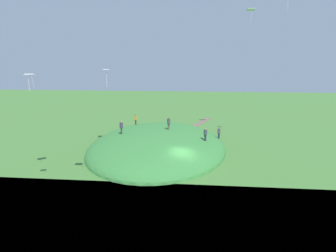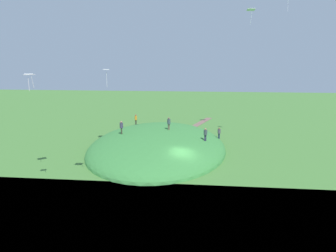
{
  "view_description": "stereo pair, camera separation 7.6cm",
  "coord_description": "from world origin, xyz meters",
  "px_view_note": "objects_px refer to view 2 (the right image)",
  "views": [
    {
      "loc": [
        -30.97,
        -1.21,
        11.74
      ],
      "look_at": [
        2.49,
        1.95,
        4.09
      ],
      "focal_mm": 31.24,
      "sensor_mm": 36.0,
      "label": 1
    },
    {
      "loc": [
        -30.97,
        -1.29,
        11.74
      ],
      "look_at": [
        2.49,
        1.95,
        4.09
      ],
      "focal_mm": 31.24,
      "sensor_mm": 36.0,
      "label": 2
    }
  ],
  "objects_px": {
    "person_walking_path": "(205,133)",
    "person_near_shore": "(121,126)",
    "person_watching_kites": "(169,122)",
    "person_on_hilltop": "(136,118)",
    "kite_5": "(106,70)",
    "kite_4": "(29,75)",
    "kite_3": "(251,10)",
    "kite_1": "(29,75)",
    "person_with_child": "(219,132)"
  },
  "relations": [
    {
      "from": "person_on_hilltop",
      "to": "kite_1",
      "type": "distance_m",
      "value": 24.13
    },
    {
      "from": "person_walking_path",
      "to": "person_on_hilltop",
      "type": "relative_size",
      "value": 0.92
    },
    {
      "from": "person_on_hilltop",
      "to": "kite_5",
      "type": "height_order",
      "value": "kite_5"
    },
    {
      "from": "person_watching_kites",
      "to": "person_on_hilltop",
      "type": "bearing_deg",
      "value": -92.15
    },
    {
      "from": "person_walking_path",
      "to": "kite_4",
      "type": "relative_size",
      "value": 1.52
    },
    {
      "from": "person_with_child",
      "to": "person_on_hilltop",
      "type": "distance_m",
      "value": 15.05
    },
    {
      "from": "kite_1",
      "to": "kite_3",
      "type": "xyz_separation_m",
      "value": [
        20.03,
        -22.66,
        8.3
      ]
    },
    {
      "from": "person_with_child",
      "to": "kite_1",
      "type": "xyz_separation_m",
      "value": [
        -15.27,
        18.44,
        8.58
      ]
    },
    {
      "from": "person_watching_kites",
      "to": "person_walking_path",
      "type": "distance_m",
      "value": 5.83
    },
    {
      "from": "person_on_hilltop",
      "to": "kite_4",
      "type": "xyz_separation_m",
      "value": [
        -25.87,
        2.8,
        8.48
      ]
    },
    {
      "from": "kite_5",
      "to": "kite_1",
      "type": "bearing_deg",
      "value": 160.42
    },
    {
      "from": "kite_5",
      "to": "person_walking_path",
      "type": "bearing_deg",
      "value": -89.36
    },
    {
      "from": "person_watching_kites",
      "to": "kite_4",
      "type": "distance_m",
      "value": 21.17
    },
    {
      "from": "person_near_shore",
      "to": "kite_3",
      "type": "height_order",
      "value": "kite_3"
    },
    {
      "from": "kite_1",
      "to": "kite_4",
      "type": "relative_size",
      "value": 1.34
    },
    {
      "from": "person_walking_path",
      "to": "person_near_shore",
      "type": "height_order",
      "value": "person_near_shore"
    },
    {
      "from": "kite_1",
      "to": "kite_5",
      "type": "bearing_deg",
      "value": -19.58
    },
    {
      "from": "kite_1",
      "to": "kite_4",
      "type": "xyz_separation_m",
      "value": [
        -3.77,
        -2.25,
        0.23
      ]
    },
    {
      "from": "person_walking_path",
      "to": "person_on_hilltop",
      "type": "height_order",
      "value": "person_walking_path"
    },
    {
      "from": "kite_1",
      "to": "person_near_shore",
      "type": "bearing_deg",
      "value": -23.26
    },
    {
      "from": "person_watching_kites",
      "to": "kite_1",
      "type": "xyz_separation_m",
      "value": [
        -13.89,
        11.41,
        7.03
      ]
    },
    {
      "from": "person_with_child",
      "to": "person_near_shore",
      "type": "xyz_separation_m",
      "value": [
        -3.22,
        13.27,
        1.28
      ]
    },
    {
      "from": "kite_5",
      "to": "kite_4",
      "type": "bearing_deg",
      "value": 173.77
    },
    {
      "from": "kite_1",
      "to": "person_on_hilltop",
      "type": "bearing_deg",
      "value": -12.86
    },
    {
      "from": "kite_3",
      "to": "kite_4",
      "type": "distance_m",
      "value": 32.37
    },
    {
      "from": "person_watching_kites",
      "to": "person_with_child",
      "type": "distance_m",
      "value": 7.34
    },
    {
      "from": "person_walking_path",
      "to": "kite_3",
      "type": "bearing_deg",
      "value": 71.82
    },
    {
      "from": "person_watching_kites",
      "to": "person_on_hilltop",
      "type": "height_order",
      "value": "person_watching_kites"
    },
    {
      "from": "kite_4",
      "to": "kite_3",
      "type": "bearing_deg",
      "value": -40.63
    },
    {
      "from": "person_near_shore",
      "to": "kite_4",
      "type": "relative_size",
      "value": 1.64
    },
    {
      "from": "person_walking_path",
      "to": "kite_3",
      "type": "xyz_separation_m",
      "value": [
        9.1,
        -6.28,
        16.03
      ]
    },
    {
      "from": "kite_3",
      "to": "kite_4",
      "type": "xyz_separation_m",
      "value": [
        -23.79,
        20.41,
        -8.07
      ]
    },
    {
      "from": "person_near_shore",
      "to": "kite_5",
      "type": "height_order",
      "value": "kite_5"
    },
    {
      "from": "person_watching_kites",
      "to": "person_near_shore",
      "type": "relative_size",
      "value": 0.98
    },
    {
      "from": "kite_3",
      "to": "kite_4",
      "type": "relative_size",
      "value": 2.02
    },
    {
      "from": "person_watching_kites",
      "to": "kite_3",
      "type": "bearing_deg",
      "value": 168.69
    },
    {
      "from": "person_watching_kites",
      "to": "kite_4",
      "type": "relative_size",
      "value": 1.6
    },
    {
      "from": "kite_1",
      "to": "kite_3",
      "type": "distance_m",
      "value": 31.36
    },
    {
      "from": "person_on_hilltop",
      "to": "kite_5",
      "type": "relative_size",
      "value": 0.83
    },
    {
      "from": "person_watching_kites",
      "to": "person_on_hilltop",
      "type": "relative_size",
      "value": 0.97
    },
    {
      "from": "person_walking_path",
      "to": "kite_5",
      "type": "distance_m",
      "value": 14.77
    },
    {
      "from": "kite_4",
      "to": "kite_5",
      "type": "relative_size",
      "value": 0.5
    },
    {
      "from": "kite_4",
      "to": "person_walking_path",
      "type": "bearing_deg",
      "value": -43.88
    },
    {
      "from": "person_on_hilltop",
      "to": "kite_5",
      "type": "bearing_deg",
      "value": 111.19
    },
    {
      "from": "person_walking_path",
      "to": "person_on_hilltop",
      "type": "xyz_separation_m",
      "value": [
        11.18,
        11.33,
        -0.52
      ]
    },
    {
      "from": "person_on_hilltop",
      "to": "kite_5",
      "type": "xyz_separation_m",
      "value": [
        -11.32,
        1.21,
        8.33
      ]
    },
    {
      "from": "person_near_shore",
      "to": "kite_1",
      "type": "distance_m",
      "value": 15.0
    },
    {
      "from": "person_watching_kites",
      "to": "kite_1",
      "type": "relative_size",
      "value": 1.19
    },
    {
      "from": "person_walking_path",
      "to": "person_near_shore",
      "type": "bearing_deg",
      "value": -169.25
    },
    {
      "from": "person_walking_path",
      "to": "kite_3",
      "type": "distance_m",
      "value": 19.48
    }
  ]
}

